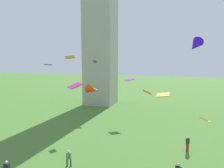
# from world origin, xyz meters

# --- Properties ---
(person_0) EXTENTS (0.48, 0.32, 1.58)m
(person_0) POSITION_xyz_m (-0.92, 12.29, 0.89)
(person_0) COLOR #2D3338
(person_0) RESTS_ON ground_plane
(person_1) EXTENTS (0.43, 0.51, 1.69)m
(person_1) POSITION_xyz_m (9.81, 19.00, 0.96)
(person_1) COLOR red
(person_1) RESTS_ON ground_plane
(kite_flying_1) EXTENTS (2.71, 3.10, 2.50)m
(kite_flying_1) POSITION_xyz_m (10.80, 27.56, 11.91)
(kite_flying_1) COLOR #380CE3
(kite_flying_2) EXTENTS (1.83, 1.80, 0.50)m
(kite_flying_2) POSITION_xyz_m (0.97, 29.54, 6.60)
(kite_flying_2) COLOR #B119EB
(kite_flying_3) EXTENTS (1.67, 1.72, 0.67)m
(kite_flying_3) POSITION_xyz_m (-2.25, 16.40, 7.06)
(kite_flying_3) COLOR #BA2B86
(kite_flying_5) EXTENTS (2.53, 1.97, 1.71)m
(kite_flying_5) POSITION_xyz_m (-5.09, 28.02, 4.85)
(kite_flying_5) COLOR #EC4505
(kite_flying_6) EXTENTS (1.13, 1.03, 0.21)m
(kite_flying_6) POSITION_xyz_m (-6.46, 17.58, 9.30)
(kite_flying_6) COLOR #BE2799
(kite_flying_7) EXTENTS (1.48, 1.11, 0.52)m
(kite_flying_7) POSITION_xyz_m (7.01, 19.61, 5.99)
(kite_flying_7) COLOR gold
(kite_flying_8) EXTENTS (1.81, 1.68, 0.68)m
(kite_flying_8) POSITION_xyz_m (-8.33, 26.37, 10.31)
(kite_flying_8) COLOR gold
(kite_flying_9) EXTENTS (1.21, 1.23, 0.44)m
(kite_flying_9) POSITION_xyz_m (11.34, 18.17, 3.90)
(kite_flying_9) COLOR yellow
(kite_flying_10) EXTENTS (0.89, 0.75, 0.61)m
(kite_flying_10) POSITION_xyz_m (5.66, 16.46, 6.70)
(kite_flying_10) COLOR orange
(kite_flying_11) EXTENTS (0.95, 0.79, 0.44)m
(kite_flying_11) POSITION_xyz_m (-3.75, 25.89, 9.62)
(kite_flying_11) COLOR purple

